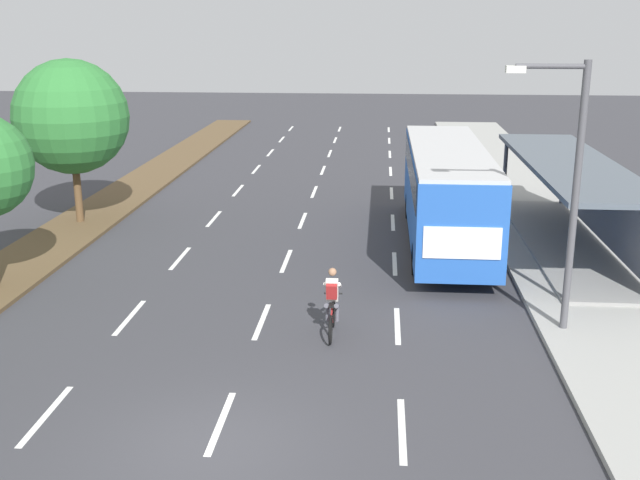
{
  "coord_description": "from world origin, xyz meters",
  "views": [
    {
      "loc": [
        2.98,
        -12.18,
        7.51
      ],
      "look_at": [
        1.23,
        9.68,
        1.2
      ],
      "focal_mm": 43.03,
      "sensor_mm": 36.0,
      "label": 1
    }
  ],
  "objects_px": {
    "streetlight": "(569,180)",
    "median_tree_third": "(71,117)",
    "cyclist": "(332,305)",
    "bus": "(447,185)",
    "bus_shelter": "(576,195)"
  },
  "relations": [
    {
      "from": "cyclist",
      "to": "median_tree_third",
      "type": "height_order",
      "value": "median_tree_third"
    },
    {
      "from": "bus",
      "to": "streetlight",
      "type": "distance_m",
      "value": 8.3
    },
    {
      "from": "median_tree_third",
      "to": "cyclist",
      "type": "bearing_deg",
      "value": -44.01
    },
    {
      "from": "bus_shelter",
      "to": "streetlight",
      "type": "xyz_separation_m",
      "value": [
        -2.11,
        -7.57,
        2.02
      ]
    },
    {
      "from": "bus",
      "to": "cyclist",
      "type": "height_order",
      "value": "bus"
    },
    {
      "from": "bus_shelter",
      "to": "median_tree_third",
      "type": "bearing_deg",
      "value": 174.31
    },
    {
      "from": "cyclist",
      "to": "median_tree_third",
      "type": "xyz_separation_m",
      "value": [
        -10.28,
        9.94,
        3.29
      ]
    },
    {
      "from": "median_tree_third",
      "to": "bus_shelter",
      "type": "bearing_deg",
      "value": -5.69
    },
    {
      "from": "cyclist",
      "to": "bus",
      "type": "bearing_deg",
      "value": 68.05
    },
    {
      "from": "bus_shelter",
      "to": "cyclist",
      "type": "bearing_deg",
      "value": -133.23
    },
    {
      "from": "bus_shelter",
      "to": "bus",
      "type": "height_order",
      "value": "bus"
    },
    {
      "from": "bus_shelter",
      "to": "bus",
      "type": "distance_m",
      "value": 4.29
    },
    {
      "from": "cyclist",
      "to": "streetlight",
      "type": "relative_size",
      "value": 0.28
    },
    {
      "from": "bus",
      "to": "streetlight",
      "type": "relative_size",
      "value": 1.74
    },
    {
      "from": "streetlight",
      "to": "median_tree_third",
      "type": "bearing_deg",
      "value": 149.42
    }
  ]
}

